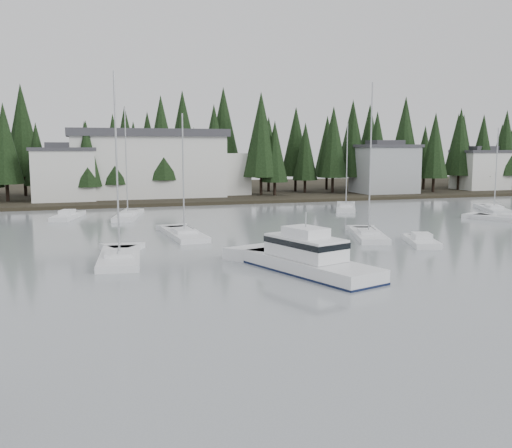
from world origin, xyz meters
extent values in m
cube|color=black|center=(0.00, 97.00, 0.00)|extent=(240.00, 54.00, 1.00)
cube|color=silver|center=(-18.00, 79.00, 4.25)|extent=(9.00, 7.00, 7.50)
cube|color=#38383D|center=(-18.00, 79.00, 8.25)|extent=(9.54, 7.42, 0.50)
cube|color=#38383D|center=(-18.00, 79.00, 8.85)|extent=(4.95, 3.85, 0.80)
cube|color=#999EA0|center=(36.00, 78.00, 4.50)|extent=(10.00, 8.00, 8.00)
cube|color=#38383D|center=(36.00, 78.00, 8.75)|extent=(10.60, 8.48, 0.50)
cube|color=#38383D|center=(36.00, 78.00, 9.35)|extent=(5.50, 4.40, 0.80)
cube|color=silver|center=(58.00, 80.00, 4.00)|extent=(9.00, 7.00, 7.00)
cube|color=#38383D|center=(58.00, 80.00, 7.75)|extent=(9.54, 7.42, 0.50)
cube|color=#38383D|center=(58.00, 80.00, 8.35)|extent=(4.95, 3.85, 0.80)
cube|color=silver|center=(-5.00, 82.00, 5.50)|extent=(24.00, 10.00, 10.00)
cube|color=#38383D|center=(-5.00, 82.00, 10.80)|extent=(25.00, 11.00, 1.20)
cube|color=silver|center=(7.00, 84.00, 4.00)|extent=(10.00, 8.00, 7.00)
cube|color=white|center=(-0.99, 23.26, 0.15)|extent=(6.77, 11.56, 1.61)
cube|color=#0E1632|center=(-0.99, 23.26, 0.03)|extent=(6.82, 11.62, 0.22)
cube|color=white|center=(-1.16, 23.78, 1.71)|extent=(4.49, 6.34, 1.46)
cube|color=black|center=(-1.16, 23.78, 2.06)|extent=(4.57, 6.41, 0.40)
cube|color=white|center=(-1.16, 23.78, 2.76)|extent=(2.86, 3.38, 0.65)
cylinder|color=#A5A8AD|center=(-1.16, 23.78, 3.57)|extent=(0.10, 0.10, 1.10)
cube|color=white|center=(-10.32, 58.40, -0.03)|extent=(4.47, 9.69, 1.05)
cube|color=white|center=(-10.32, 58.40, 0.62)|extent=(2.37, 3.49, 0.30)
cylinder|color=#A5A8AD|center=(-10.32, 58.40, 6.84)|extent=(0.14, 0.14, 12.69)
cube|color=white|center=(10.18, 35.75, -0.03)|extent=(5.20, 8.84, 1.05)
cube|color=white|center=(10.18, 35.75, 0.62)|extent=(2.66, 3.31, 0.30)
cylinder|color=#A5A8AD|center=(10.18, 35.75, 7.47)|extent=(0.14, 0.14, 13.93)
cube|color=white|center=(37.34, 51.13, -0.03)|extent=(5.84, 8.90, 1.05)
cube|color=white|center=(37.34, 51.13, 0.62)|extent=(2.83, 3.40, 0.30)
cylinder|color=#A5A8AD|center=(37.34, 51.13, 5.80)|extent=(0.14, 0.14, 10.60)
cube|color=white|center=(-6.41, 41.53, -0.03)|extent=(3.31, 9.18, 1.05)
cube|color=white|center=(-6.41, 41.53, 0.62)|extent=(2.13, 3.18, 0.30)
cylinder|color=#A5A8AD|center=(-6.41, 41.53, 6.08)|extent=(0.14, 0.14, 11.16)
cube|color=white|center=(19.37, 59.22, -0.03)|extent=(6.78, 10.36, 1.05)
cube|color=white|center=(19.37, 59.22, 0.62)|extent=(3.10, 3.91, 0.30)
cylinder|color=#A5A8AD|center=(19.37, 59.22, 6.13)|extent=(0.14, 0.14, 11.27)
cube|color=white|center=(-13.16, 31.21, -0.03)|extent=(3.89, 8.94, 1.05)
cube|color=white|center=(-13.16, 31.21, 0.62)|extent=(2.38, 3.16, 0.30)
cylinder|color=#A5A8AD|center=(-13.16, 31.21, 7.24)|extent=(0.14, 0.14, 13.48)
cube|color=white|center=(12.84, 30.96, 0.05)|extent=(3.94, 6.00, 0.90)
cube|color=white|center=(12.84, 30.96, 0.75)|extent=(2.01, 2.19, 0.55)
cube|color=white|center=(-17.36, 59.89, 0.05)|extent=(4.11, 7.24, 0.90)
cube|color=white|center=(-17.36, 59.89, 0.75)|extent=(2.07, 2.55, 0.55)
camera|label=1|loc=(-15.89, -12.05, 8.50)|focal=40.00mm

